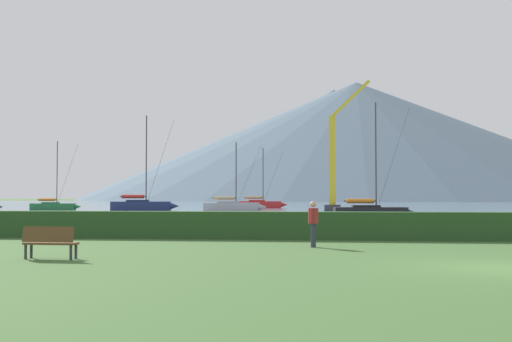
{
  "coord_description": "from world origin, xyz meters",
  "views": [
    {
      "loc": [
        -4.2,
        -17.72,
        1.81
      ],
      "look_at": [
        -14.95,
        69.5,
        5.14
      ],
      "focal_mm": 47.43,
      "sensor_mm": 36.0,
      "label": 1
    }
  ],
  "objects_px": {
    "sailboat_slip_0": "(260,204)",
    "sailboat_slip_1": "(142,205)",
    "park_bench_near_path": "(50,241)",
    "sailboat_slip_11": "(54,206)",
    "sailboat_slip_5": "(371,211)",
    "dock_crane": "(334,169)",
    "sailboat_slip_12": "(232,206)",
    "person_seated_viewer": "(313,220)"
  },
  "relations": [
    {
      "from": "sailboat_slip_11",
      "to": "person_seated_viewer",
      "type": "xyz_separation_m",
      "value": [
        37.02,
        -62.16,
        0.42
      ]
    },
    {
      "from": "sailboat_slip_12",
      "to": "park_bench_near_path",
      "type": "xyz_separation_m",
      "value": [
        4.71,
        -63.2,
        -0.1
      ]
    },
    {
      "from": "sailboat_slip_1",
      "to": "sailboat_slip_5",
      "type": "height_order",
      "value": "sailboat_slip_1"
    },
    {
      "from": "sailboat_slip_0",
      "to": "sailboat_slip_1",
      "type": "distance_m",
      "value": 24.9
    },
    {
      "from": "sailboat_slip_5",
      "to": "park_bench_near_path",
      "type": "height_order",
      "value": "sailboat_slip_5"
    },
    {
      "from": "sailboat_slip_0",
      "to": "park_bench_near_path",
      "type": "distance_m",
      "value": 87.01
    },
    {
      "from": "sailboat_slip_1",
      "to": "sailboat_slip_11",
      "type": "distance_m",
      "value": 13.0
    },
    {
      "from": "park_bench_near_path",
      "to": "person_seated_viewer",
      "type": "bearing_deg",
      "value": 40.06
    },
    {
      "from": "sailboat_slip_12",
      "to": "person_seated_viewer",
      "type": "xyz_separation_m",
      "value": [
        12.1,
        -57.62,
        0.34
      ]
    },
    {
      "from": "sailboat_slip_1",
      "to": "dock_crane",
      "type": "height_order",
      "value": "dock_crane"
    },
    {
      "from": "sailboat_slip_11",
      "to": "person_seated_viewer",
      "type": "distance_m",
      "value": 72.35
    },
    {
      "from": "sailboat_slip_0",
      "to": "park_bench_near_path",
      "type": "xyz_separation_m",
      "value": [
        4.06,
        -86.92,
        -0.12
      ]
    },
    {
      "from": "sailboat_slip_0",
      "to": "sailboat_slip_1",
      "type": "relative_size",
      "value": 0.77
    },
    {
      "from": "sailboat_slip_1",
      "to": "sailboat_slip_12",
      "type": "xyz_separation_m",
      "value": [
        12.11,
        -2.34,
        -0.1
      ]
    },
    {
      "from": "sailboat_slip_1",
      "to": "dock_crane",
      "type": "distance_m",
      "value": 24.89
    },
    {
      "from": "person_seated_viewer",
      "to": "dock_crane",
      "type": "relative_size",
      "value": 0.1
    },
    {
      "from": "sailboat_slip_5",
      "to": "sailboat_slip_11",
      "type": "height_order",
      "value": "sailboat_slip_5"
    },
    {
      "from": "sailboat_slip_1",
      "to": "person_seated_viewer",
      "type": "distance_m",
      "value": 64.66
    },
    {
      "from": "sailboat_slip_0",
      "to": "park_bench_near_path",
      "type": "bearing_deg",
      "value": -92.46
    },
    {
      "from": "sailboat_slip_5",
      "to": "park_bench_near_path",
      "type": "distance_m",
      "value": 39.39
    },
    {
      "from": "sailboat_slip_0",
      "to": "person_seated_viewer",
      "type": "relative_size",
      "value": 5.75
    },
    {
      "from": "sailboat_slip_1",
      "to": "sailboat_slip_12",
      "type": "relative_size",
      "value": 1.44
    },
    {
      "from": "sailboat_slip_0",
      "to": "sailboat_slip_11",
      "type": "distance_m",
      "value": 31.96
    },
    {
      "from": "sailboat_slip_11",
      "to": "sailboat_slip_1",
      "type": "bearing_deg",
      "value": -20.37
    },
    {
      "from": "park_bench_near_path",
      "to": "dock_crane",
      "type": "bearing_deg",
      "value": 86.41
    },
    {
      "from": "sailboat_slip_5",
      "to": "sailboat_slip_0",
      "type": "bearing_deg",
      "value": 100.46
    },
    {
      "from": "sailboat_slip_5",
      "to": "sailboat_slip_12",
      "type": "bearing_deg",
      "value": 115.15
    },
    {
      "from": "sailboat_slip_5",
      "to": "person_seated_viewer",
      "type": "relative_size",
      "value": 5.83
    },
    {
      "from": "sailboat_slip_5",
      "to": "sailboat_slip_12",
      "type": "distance_m",
      "value": 29.8
    },
    {
      "from": "sailboat_slip_11",
      "to": "park_bench_near_path",
      "type": "height_order",
      "value": "sailboat_slip_11"
    },
    {
      "from": "sailboat_slip_5",
      "to": "dock_crane",
      "type": "bearing_deg",
      "value": 90.06
    },
    {
      "from": "person_seated_viewer",
      "to": "sailboat_slip_0",
      "type": "bearing_deg",
      "value": 109.77
    },
    {
      "from": "sailboat_slip_1",
      "to": "dock_crane",
      "type": "xyz_separation_m",
      "value": [
        24.47,
        0.74,
        4.48
      ]
    },
    {
      "from": "sailboat_slip_12",
      "to": "sailboat_slip_5",
      "type": "bearing_deg",
      "value": -59.67
    },
    {
      "from": "sailboat_slip_0",
      "to": "sailboat_slip_5",
      "type": "distance_m",
      "value": 51.32
    },
    {
      "from": "dock_crane",
      "to": "sailboat_slip_11",
      "type": "bearing_deg",
      "value": 177.76
    },
    {
      "from": "sailboat_slip_1",
      "to": "sailboat_slip_0",
      "type": "bearing_deg",
      "value": 48.68
    },
    {
      "from": "park_bench_near_path",
      "to": "sailboat_slip_1",
      "type": "bearing_deg",
      "value": 107.39
    },
    {
      "from": "sailboat_slip_1",
      "to": "park_bench_near_path",
      "type": "relative_size",
      "value": 7.75
    },
    {
      "from": "sailboat_slip_0",
      "to": "sailboat_slip_12",
      "type": "xyz_separation_m",
      "value": [
        -0.65,
        -23.72,
        -0.02
      ]
    },
    {
      "from": "park_bench_near_path",
      "to": "sailboat_slip_12",
      "type": "bearing_deg",
      "value": 97.26
    },
    {
      "from": "dock_crane",
      "to": "sailboat_slip_0",
      "type": "bearing_deg",
      "value": 119.58
    }
  ]
}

